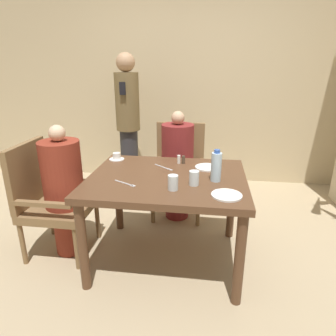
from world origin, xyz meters
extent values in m
plane|color=tan|center=(0.00, 0.00, 0.00)|extent=(16.00, 16.00, 0.00)
cube|color=#C6B289|center=(0.00, 1.93, 1.40)|extent=(8.00, 0.06, 2.80)
cube|color=brown|center=(0.00, 0.00, 0.72)|extent=(1.19, 0.97, 0.05)
cylinder|color=brown|center=(-0.54, -0.43, 0.35)|extent=(0.07, 0.07, 0.69)
cylinder|color=brown|center=(0.54, -0.43, 0.35)|extent=(0.07, 0.07, 0.69)
cylinder|color=brown|center=(-0.54, 0.43, 0.35)|extent=(0.07, 0.07, 0.69)
cylinder|color=brown|center=(0.54, 0.43, 0.35)|extent=(0.07, 0.07, 0.69)
cube|color=brown|center=(-0.92, 0.00, 0.40)|extent=(0.52, 0.52, 0.07)
cube|color=brown|center=(-1.15, 0.00, 0.70)|extent=(0.05, 0.52, 0.52)
cube|color=brown|center=(-0.92, 0.24, 0.56)|extent=(0.47, 0.04, 0.04)
cube|color=brown|center=(-0.92, -0.24, 0.56)|extent=(0.47, 0.04, 0.04)
cylinder|color=brown|center=(-0.69, 0.23, 0.18)|extent=(0.04, 0.04, 0.37)
cylinder|color=brown|center=(-0.69, -0.23, 0.18)|extent=(0.04, 0.04, 0.37)
cylinder|color=brown|center=(-1.14, 0.23, 0.18)|extent=(0.04, 0.04, 0.37)
cylinder|color=brown|center=(-1.14, -0.23, 0.18)|extent=(0.04, 0.04, 0.37)
cylinder|color=maroon|center=(-0.86, 0.00, 0.22)|extent=(0.24, 0.24, 0.44)
cylinder|color=maroon|center=(-0.86, 0.00, 0.71)|extent=(0.32, 0.32, 0.55)
sphere|color=beige|center=(-0.86, 0.00, 1.05)|extent=(0.13, 0.13, 0.13)
cube|color=brown|center=(0.00, 0.80, 0.40)|extent=(0.52, 0.52, 0.07)
cube|color=brown|center=(0.00, 1.04, 0.70)|extent=(0.52, 0.05, 0.52)
cube|color=brown|center=(0.24, 0.80, 0.56)|extent=(0.04, 0.47, 0.04)
cube|color=brown|center=(-0.24, 0.80, 0.56)|extent=(0.04, 0.47, 0.04)
cylinder|color=brown|center=(0.23, 0.58, 0.18)|extent=(0.04, 0.04, 0.37)
cylinder|color=brown|center=(-0.23, 0.58, 0.18)|extent=(0.04, 0.04, 0.37)
cylinder|color=brown|center=(0.23, 1.03, 0.18)|extent=(0.04, 0.04, 0.37)
cylinder|color=brown|center=(-0.23, 1.03, 0.18)|extent=(0.04, 0.04, 0.37)
cylinder|color=maroon|center=(0.00, 0.74, 0.22)|extent=(0.24, 0.24, 0.44)
cylinder|color=maroon|center=(0.00, 0.74, 0.72)|extent=(0.32, 0.32, 0.56)
sphere|color=tan|center=(0.00, 0.74, 1.06)|extent=(0.13, 0.13, 0.13)
cylinder|color=#2D2D33|center=(-0.68, 1.39, 0.39)|extent=(0.22, 0.22, 0.79)
cylinder|color=brown|center=(-0.68, 1.39, 1.12)|extent=(0.28, 0.28, 0.67)
sphere|color=tan|center=(-0.68, 1.39, 1.57)|extent=(0.22, 0.22, 0.22)
cube|color=black|center=(-0.68, 1.22, 1.29)|extent=(0.07, 0.01, 0.14)
cylinder|color=white|center=(0.43, -0.30, 0.75)|extent=(0.20, 0.20, 0.01)
cylinder|color=white|center=(0.30, 0.23, 0.75)|extent=(0.20, 0.20, 0.01)
cylinder|color=white|center=(-0.51, 0.35, 0.75)|extent=(0.13, 0.13, 0.01)
cylinder|color=white|center=(-0.51, 0.35, 0.78)|extent=(0.07, 0.07, 0.05)
cylinder|color=silver|center=(0.37, -0.04, 0.85)|extent=(0.08, 0.08, 0.21)
cylinder|color=#3359B2|center=(0.37, -0.04, 0.97)|extent=(0.04, 0.04, 0.02)
cylinder|color=silver|center=(0.21, -0.14, 0.79)|extent=(0.07, 0.07, 0.10)
cylinder|color=silver|center=(0.08, -0.25, 0.79)|extent=(0.07, 0.07, 0.10)
cylinder|color=white|center=(0.06, 0.32, 0.78)|extent=(0.03, 0.03, 0.07)
cylinder|color=#4C3D2D|center=(0.10, 0.32, 0.78)|extent=(0.03, 0.03, 0.07)
cube|color=silver|center=(-0.29, -0.18, 0.74)|extent=(0.16, 0.09, 0.00)
cube|color=silver|center=(-0.21, -0.22, 0.74)|extent=(0.04, 0.04, 0.00)
cube|color=silver|center=(-0.07, 0.21, 0.74)|extent=(0.14, 0.12, 0.00)
cube|color=silver|center=(0.00, 0.15, 0.74)|extent=(0.06, 0.05, 0.00)
camera|label=1|loc=(0.30, -2.12, 1.56)|focal=32.00mm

